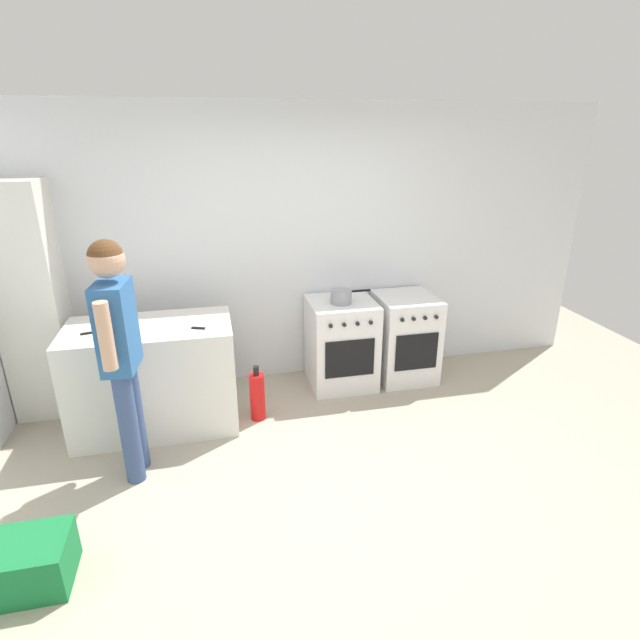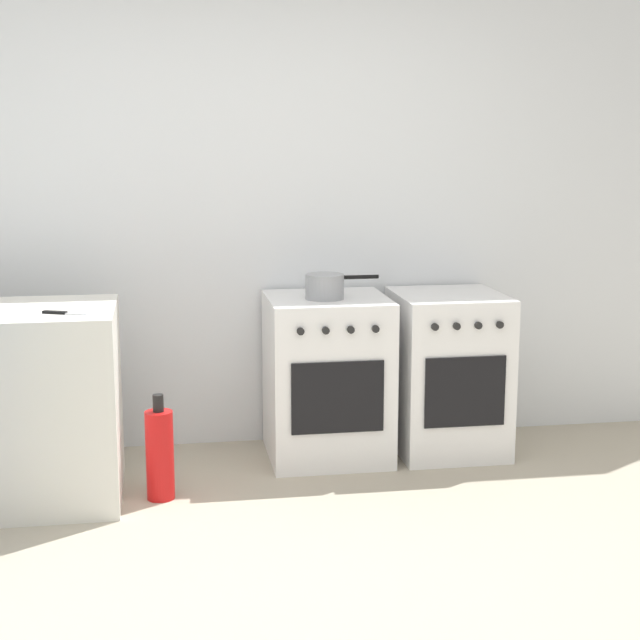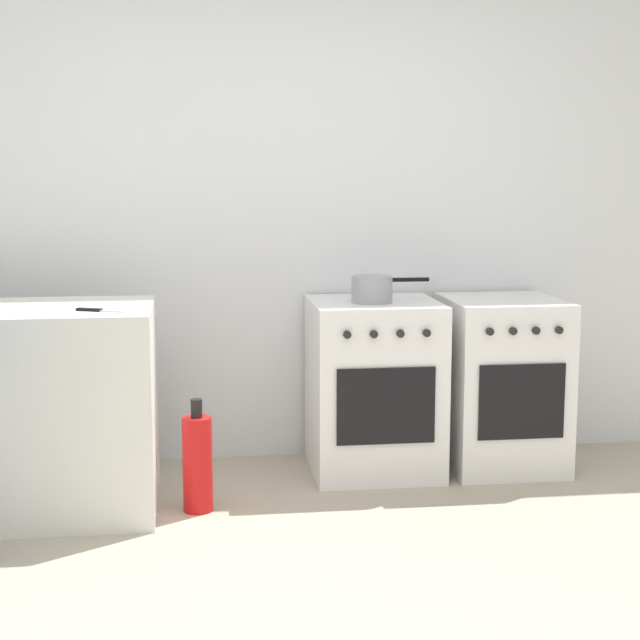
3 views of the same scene
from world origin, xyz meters
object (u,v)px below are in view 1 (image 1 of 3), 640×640
object	(u,v)px
fire_extinguisher	(257,396)
recycling_crate_lower	(20,565)
oven_left	(341,343)
larder_cabinet	(32,303)
pot	(341,297)
oven_right	(405,337)
knife_utility	(97,332)
knife_paring	(202,328)
person	(119,341)

from	to	relation	value
fire_extinguisher	recycling_crate_lower	bearing A→B (deg)	-135.63
oven_left	larder_cabinet	distance (m)	2.71
pot	fire_extinguisher	distance (m)	1.18
oven_left	oven_right	size ratio (longest dim) A/B	1.00
fire_extinguisher	knife_utility	bearing A→B (deg)	178.10
oven_left	recycling_crate_lower	size ratio (longest dim) A/B	1.63
oven_left	knife_paring	xyz separation A→B (m)	(-1.27, -0.54, 0.48)
oven_right	knife_utility	xyz separation A→B (m)	(-2.72, -0.44, 0.48)
oven_right	person	distance (m)	2.73
fire_extinguisher	oven_left	bearing A→B (deg)	28.78
recycling_crate_lower	knife_utility	bearing A→B (deg)	80.26
person	fire_extinguisher	size ratio (longest dim) A/B	3.46
person	larder_cabinet	bearing A→B (deg)	127.17
knife_paring	person	distance (m)	0.72
knife_paring	person	size ratio (longest dim) A/B	0.12
knife_paring	knife_utility	bearing A→B (deg)	172.55
knife_utility	recycling_crate_lower	bearing A→B (deg)	-99.74
fire_extinguisher	larder_cabinet	bearing A→B (deg)	161.95
oven_right	recycling_crate_lower	bearing A→B (deg)	-147.47
pot	knife_utility	distance (m)	2.08
pot	knife_paring	distance (m)	1.35
knife_utility	larder_cabinet	world-z (taller)	larder_cabinet
person	knife_utility	bearing A→B (deg)	114.46
oven_left	oven_right	world-z (taller)	same
oven_left	recycling_crate_lower	world-z (taller)	oven_left
oven_left	person	distance (m)	2.16
knife_utility	larder_cabinet	size ratio (longest dim) A/B	0.13
knife_paring	oven_right	bearing A→B (deg)	15.72
oven_right	person	world-z (taller)	person
person	fire_extinguisher	distance (m)	1.36
knife_utility	pot	bearing A→B (deg)	10.79
knife_utility	person	world-z (taller)	person
oven_right	pot	distance (m)	0.83
pot	recycling_crate_lower	xyz separation A→B (m)	(-2.30, -1.84, -0.77)
knife_utility	oven_right	bearing A→B (deg)	9.17
oven_left	fire_extinguisher	xyz separation A→B (m)	(-0.87, -0.48, -0.21)
oven_right	fire_extinguisher	size ratio (longest dim) A/B	1.70
recycling_crate_lower	person	bearing A→B (deg)	59.79
knife_paring	fire_extinguisher	distance (m)	0.80
person	oven_left	bearing A→B (deg)	29.33
oven_left	knife_paring	size ratio (longest dim) A/B	4.17
oven_right	recycling_crate_lower	size ratio (longest dim) A/B	1.63
larder_cabinet	person	bearing A→B (deg)	-52.83
pot	person	bearing A→B (deg)	-151.59
knife_paring	larder_cabinet	world-z (taller)	larder_cabinet
oven_left	oven_right	bearing A→B (deg)	-0.00
oven_right	pot	bearing A→B (deg)	-175.86
knife_utility	fire_extinguisher	distance (m)	1.38
oven_left	fire_extinguisher	world-z (taller)	oven_left
oven_left	knife_utility	xyz separation A→B (m)	(-2.07, -0.44, 0.48)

